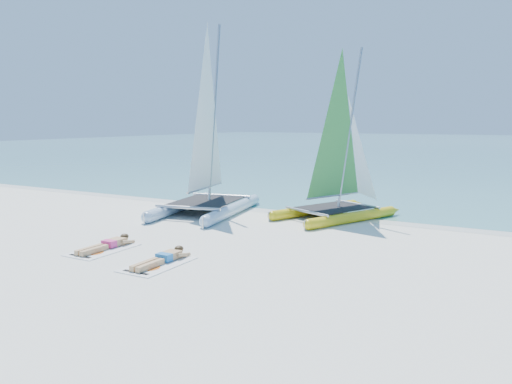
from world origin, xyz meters
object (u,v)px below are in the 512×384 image
sunbather_a (108,244)px  sunbather_b (163,258)px  catamaran_blue (207,155)px  towel_a (103,250)px  towel_b (158,264)px  catamaran_yellow (344,163)px

sunbather_a → sunbather_b: (2.13, -0.35, 0.00)m
catamaran_blue → sunbather_a: (0.64, -5.59, -2.02)m
towel_a → catamaran_blue: bearing=96.3°
catamaran_blue → towel_a: bearing=-93.4°
towel_b → sunbather_b: (0.00, 0.19, 0.11)m
catamaran_yellow → towel_b: 8.17m
catamaran_yellow → sunbather_a: bearing=-94.2°
catamaran_yellow → towel_b: size_ratio=3.27×
catamaran_blue → sunbather_a: 5.98m
catamaran_blue → towel_b: (2.77, -6.13, -2.13)m
catamaran_yellow → sunbather_b: bearing=-79.0°
catamaran_blue → catamaran_yellow: 4.90m
catamaran_yellow → towel_b: catamaran_yellow is taller
catamaran_yellow → sunbather_b: size_ratio=3.51×
towel_b → towel_a: bearing=170.7°
catamaran_yellow → sunbather_a: 8.41m
catamaran_yellow → towel_b: bearing=-78.7°
sunbather_a → towel_b: sunbather_a is taller
catamaran_blue → catamaran_yellow: size_ratio=1.18×
towel_a → sunbather_b: 2.14m
catamaran_blue → towel_b: size_ratio=3.87×
towel_a → towel_b: bearing=-9.3°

